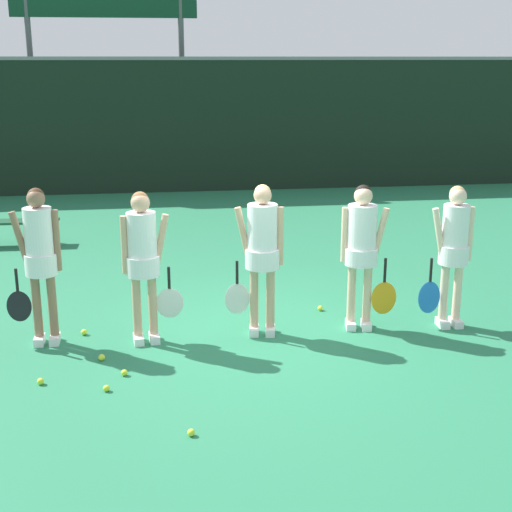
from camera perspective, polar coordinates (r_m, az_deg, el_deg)
ground_plane at (r=8.54m, az=0.02°, el=-6.22°), size 140.00×140.00×0.00m
fence_windscreen at (r=17.49m, az=-4.41°, el=10.42°), size 60.00×0.08×3.20m
scoreboard at (r=18.45m, az=-12.02°, el=18.59°), size 4.43×0.15×5.33m
bench_courtside at (r=13.14m, az=-19.01°, el=2.42°), size 1.62×0.40×0.44m
player_0 at (r=8.30m, az=-16.91°, el=0.18°), size 0.64×0.36×1.80m
player_1 at (r=8.09m, az=-9.02°, el=0.11°), size 0.67×0.38×1.76m
player_2 at (r=8.22m, az=0.47°, el=0.74°), size 0.68×0.40×1.79m
player_3 at (r=8.50m, az=8.47°, el=0.91°), size 0.68×0.40×1.76m
player_4 at (r=8.80m, az=15.53°, el=0.82°), size 0.64×0.36×1.73m
tennis_ball_0 at (r=6.40m, az=-5.21°, el=-13.89°), size 0.07×0.07×0.07m
tennis_ball_1 at (r=7.58m, az=-10.49°, el=-9.16°), size 0.07×0.07×0.07m
tennis_ball_2 at (r=7.28m, az=-11.88°, el=-10.32°), size 0.07×0.07×0.07m
tennis_ball_4 at (r=8.73m, az=-13.59°, el=-5.94°), size 0.07×0.07×0.07m
tennis_ball_5 at (r=9.75m, az=-2.24°, el=-3.21°), size 0.07×0.07×0.07m
tennis_ball_6 at (r=9.32m, az=5.16°, el=-4.18°), size 0.07×0.07×0.07m
tennis_ball_7 at (r=7.59m, az=-16.86°, el=-9.58°), size 0.07×0.07×0.07m
tennis_ball_9 at (r=7.99m, az=-12.24°, el=-7.93°), size 0.07×0.07×0.07m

